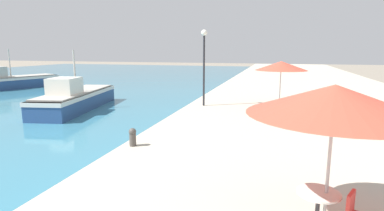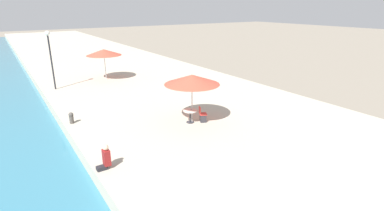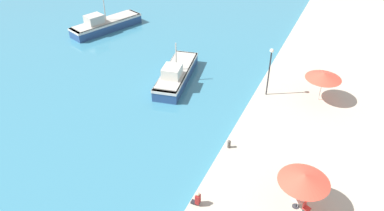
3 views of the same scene
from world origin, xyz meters
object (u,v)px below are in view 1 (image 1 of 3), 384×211
object	(u,v)px
cafe_umbrella_white	(281,66)
fishing_boat_mid	(10,81)
cafe_table	(318,202)
fishing_boat_near	(76,98)
lamppost	(204,55)
cafe_umbrella_pink	(334,100)
mooring_bollard	(133,136)

from	to	relation	value
cafe_umbrella_white	fishing_boat_mid	bearing A→B (deg)	166.81
fishing_boat_mid	cafe_umbrella_white	bearing A→B (deg)	7.40
cafe_table	fishing_boat_mid	bearing A→B (deg)	145.30
fishing_boat_near	lamppost	size ratio (longest dim) A/B	1.93
cafe_umbrella_white	cafe_table	bearing A→B (deg)	-87.13
cafe_umbrella_pink	mooring_bollard	world-z (taller)	cafe_umbrella_pink
cafe_umbrella_white	mooring_bollard	xyz separation A→B (m)	(-5.05, -9.44, -2.10)
cafe_umbrella_white	lamppost	xyz separation A→B (m)	(-4.48, -1.09, 0.65)
fishing_boat_mid	lamppost	xyz separation A→B (m)	(22.97, -7.52, 2.95)
lamppost	mooring_bollard	bearing A→B (deg)	-93.92
cafe_table	cafe_umbrella_pink	bearing A→B (deg)	5.18
fishing_boat_mid	mooring_bollard	size ratio (longest dim) A/B	14.80
fishing_boat_near	lamppost	xyz separation A→B (m)	(9.03, 0.26, 2.98)
fishing_boat_near	cafe_umbrella_pink	distance (m)	18.61
cafe_umbrella_pink	lamppost	size ratio (longest dim) A/B	0.68
fishing_boat_mid	mooring_bollard	distance (m)	27.45
lamppost	fishing_boat_near	bearing A→B (deg)	-178.35
fishing_boat_near	lamppost	bearing A→B (deg)	-9.01
cafe_umbrella_white	cafe_umbrella_pink	bearing A→B (deg)	-86.55
fishing_boat_near	cafe_table	xyz separation A→B (m)	(14.16, -11.68, 0.42)
cafe_umbrella_pink	cafe_umbrella_white	world-z (taller)	cafe_umbrella_pink
fishing_boat_near	fishing_boat_mid	xyz separation A→B (m)	(-13.94, 7.78, 0.02)
fishing_boat_mid	mooring_bollard	bearing A→B (deg)	-14.74
mooring_bollard	lamppost	size ratio (longest dim) A/B	0.14
cafe_umbrella_pink	fishing_boat_mid	bearing A→B (deg)	145.44
fishing_boat_near	cafe_umbrella_pink	bearing A→B (deg)	-49.90
mooring_bollard	cafe_umbrella_white	bearing A→B (deg)	61.85
cafe_umbrella_pink	lamppost	xyz separation A→B (m)	(-5.27, 11.93, 0.58)
fishing_boat_near	fishing_boat_mid	world-z (taller)	fishing_boat_mid
fishing_boat_near	mooring_bollard	bearing A→B (deg)	-54.43
fishing_boat_near	fishing_boat_mid	size ratio (longest dim) A/B	0.91
fishing_boat_near	cafe_umbrella_pink	size ratio (longest dim) A/B	2.84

